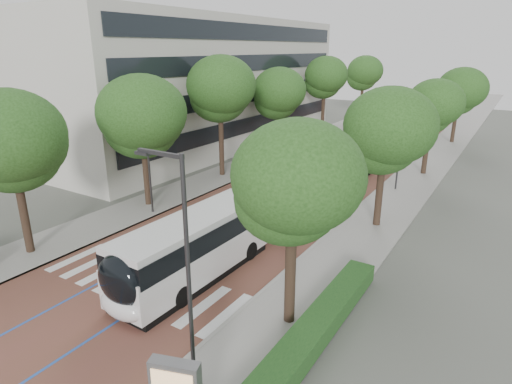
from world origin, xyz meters
TOP-DOWN VIEW (x-y plane):
  - ground at (0.00, 0.00)m, footprint 160.00×160.00m
  - road at (0.00, 40.00)m, footprint 11.00×140.00m
  - sidewalk_left at (-7.50, 40.00)m, footprint 4.00×140.00m
  - sidewalk_right at (7.50, 40.00)m, footprint 4.00×140.00m
  - kerb_left at (-5.60, 40.00)m, footprint 0.20×140.00m
  - kerb_right at (5.60, 40.00)m, footprint 0.20×140.00m
  - zebra_crossing at (0.20, 1.00)m, footprint 10.55×3.60m
  - lane_line_left at (-1.60, 40.00)m, footprint 0.12×126.00m
  - lane_line_right at (1.60, 40.00)m, footprint 0.12×126.00m
  - office_building at (-19.47, 28.00)m, footprint 18.11×40.00m
  - hedge at (9.10, 0.00)m, footprint 1.20×14.00m
  - streetlight_near at (6.62, -3.00)m, footprint 1.82×0.20m
  - streetlight_far at (6.62, 22.00)m, footprint 1.82×0.20m
  - lamp_post_left at (-6.10, 8.00)m, footprint 0.14×0.14m
  - trees_left at (-7.50, 23.35)m, footprint 6.03×60.49m
  - trees_right at (7.70, 23.66)m, footprint 5.69×47.32m
  - lead_bus at (2.16, 6.65)m, footprint 2.97×18.45m
  - bus_queued_0 at (2.37, 22.55)m, footprint 2.90×12.47m
  - bus_queued_1 at (1.93, 36.11)m, footprint 3.01×12.49m
  - bus_queued_2 at (2.35, 48.76)m, footprint 3.32×12.53m
  - bus_queued_3 at (1.70, 62.43)m, footprint 3.30×12.53m

SIDE VIEW (x-z plane):
  - ground at x=0.00m, z-range 0.00..0.00m
  - road at x=0.00m, z-range 0.00..0.02m
  - lane_line_left at x=-1.60m, z-range 0.02..0.03m
  - lane_line_right at x=1.60m, z-range 0.02..0.03m
  - zebra_crossing at x=0.20m, z-range 0.02..0.03m
  - sidewalk_left at x=-7.50m, z-range 0.00..0.12m
  - sidewalk_right at x=7.50m, z-range 0.00..0.12m
  - kerb_left at x=-5.60m, z-range -0.01..0.13m
  - kerb_right at x=5.60m, z-range -0.01..0.13m
  - hedge at x=9.10m, z-range 0.12..0.92m
  - bus_queued_0 at x=2.37m, z-range 0.02..3.22m
  - bus_queued_1 at x=1.93m, z-range 0.02..3.22m
  - bus_queued_2 at x=2.35m, z-range 0.02..3.22m
  - bus_queued_3 at x=1.70m, z-range 0.02..3.22m
  - lead_bus at x=2.16m, z-range 0.03..3.23m
  - lamp_post_left at x=-6.10m, z-range 0.12..8.12m
  - streetlight_near at x=6.62m, z-range 0.82..8.82m
  - streetlight_far at x=6.62m, z-range 0.82..8.82m
  - trees_right at x=7.70m, z-range 1.71..9.96m
  - trees_left at x=-7.50m, z-range 1.69..11.49m
  - office_building at x=-19.47m, z-range 0.00..14.00m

